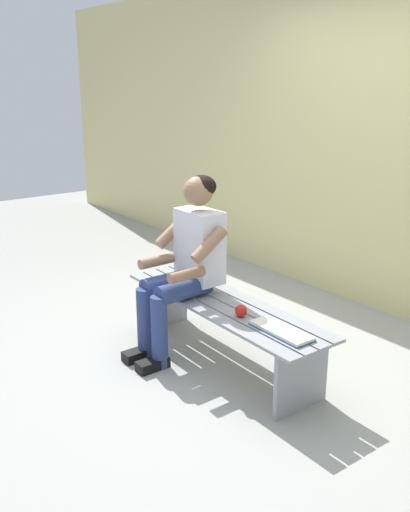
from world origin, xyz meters
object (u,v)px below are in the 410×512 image
object	(u,v)px
person_seated	(186,260)
apple	(241,311)
book_open	(281,331)
bench_near	(223,316)

from	to	relation	value
person_seated	apple	distance (m)	0.57
apple	book_open	distance (m)	0.32
apple	person_seated	bearing A→B (deg)	4.11
bench_near	person_seated	distance (m)	0.46
book_open	person_seated	bearing A→B (deg)	6.10
bench_near	apple	bearing A→B (deg)	166.42
bench_near	apple	xyz separation A→B (m)	(-0.25, 0.06, 0.14)
bench_near	apple	size ratio (longest dim) A/B	22.31
apple	bench_near	bearing A→B (deg)	-13.58
bench_near	person_seated	xyz separation A→B (m)	(0.28, 0.10, 0.34)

